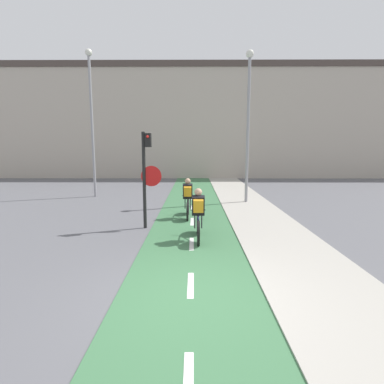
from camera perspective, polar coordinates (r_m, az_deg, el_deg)
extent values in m
plane|color=#5B5B60|center=(5.67, -0.31, -19.62)|extent=(120.00, 120.00, 0.00)
cube|color=#3D7047|center=(5.67, -0.31, -19.53)|extent=(2.70, 60.00, 0.02)
cube|color=white|center=(6.11, -0.26, -17.23)|extent=(0.12, 1.10, 0.00)
cube|color=white|center=(8.43, -0.08, -9.83)|extent=(0.12, 1.10, 0.00)
cube|color=white|center=(10.83, 0.02, -5.66)|extent=(0.12, 1.10, 0.00)
cube|color=white|center=(13.27, 0.08, -3.01)|extent=(0.12, 1.10, 0.00)
cube|color=white|center=(15.73, 0.12, -1.19)|extent=(0.12, 1.10, 0.00)
cube|color=#A8A399|center=(6.19, 25.33, -17.72)|extent=(2.40, 60.00, 0.05)
cube|color=#B2A899|center=(28.35, 0.23, 12.46)|extent=(60.00, 5.00, 9.24)
cube|color=#473D38|center=(29.09, 0.24, 22.07)|extent=(60.00, 5.20, 0.50)
cylinder|color=black|center=(9.93, -9.09, 2.10)|extent=(0.11, 0.11, 3.17)
cube|color=black|center=(9.84, -8.37, 9.73)|extent=(0.20, 0.20, 0.44)
sphere|color=red|center=(9.74, -8.48, 10.39)|extent=(0.09, 0.09, 0.09)
cone|color=red|center=(9.87, -7.77, 3.02)|extent=(0.67, 0.01, 0.67)
cone|color=silver|center=(9.87, -7.76, 3.02)|extent=(0.60, 0.02, 0.60)
cylinder|color=gray|center=(17.04, -18.47, 11.49)|extent=(0.14, 0.14, 7.37)
sphere|color=silver|center=(17.67, -19.10, 23.84)|extent=(0.36, 0.36, 0.36)
cylinder|color=gray|center=(14.63, 10.58, 11.17)|extent=(0.14, 0.14, 6.78)
sphere|color=silver|center=(15.20, 10.97, 24.45)|extent=(0.36, 0.36, 0.36)
cylinder|color=black|center=(8.26, 1.23, -7.89)|extent=(0.07, 0.69, 0.69)
cylinder|color=black|center=(9.29, 1.13, -6.02)|extent=(0.07, 0.69, 0.69)
cylinder|color=navy|center=(8.93, 1.16, -5.44)|extent=(0.04, 0.68, 0.43)
cylinder|color=navy|center=(8.44, 1.21, -6.14)|extent=(0.04, 0.35, 0.45)
cylinder|color=navy|center=(8.72, 1.18, -4.33)|extent=(0.04, 0.99, 0.07)
cylinder|color=navy|center=(8.46, 1.21, -7.55)|extent=(0.04, 0.41, 0.05)
cylinder|color=black|center=(9.20, 1.14, -3.45)|extent=(0.46, 0.03, 0.03)
cube|color=black|center=(8.54, 1.20, -2.57)|extent=(0.36, 0.31, 0.59)
sphere|color=tan|center=(8.52, 1.20, -0.01)|extent=(0.22, 0.22, 0.22)
cylinder|color=#232328|center=(8.60, 0.53, -5.52)|extent=(0.04, 0.07, 0.43)
cylinder|color=#232328|center=(8.61, 1.86, -5.51)|extent=(0.04, 0.07, 0.43)
cube|color=orange|center=(8.36, 1.22, -2.67)|extent=(0.28, 0.23, 0.39)
cylinder|color=black|center=(10.98, -0.86, -3.76)|extent=(0.07, 0.68, 0.68)
cylinder|color=black|center=(11.99, -0.76, -2.71)|extent=(0.07, 0.68, 0.68)
cylinder|color=black|center=(11.65, -0.79, -2.15)|extent=(0.04, 0.66, 0.42)
cylinder|color=black|center=(11.17, -0.84, -2.52)|extent=(0.04, 0.34, 0.45)
cylinder|color=black|center=(11.45, -0.81, -1.25)|extent=(0.04, 0.95, 0.07)
cylinder|color=black|center=(11.18, -0.84, -3.58)|extent=(0.04, 0.39, 0.05)
cylinder|color=black|center=(11.92, -0.76, -0.70)|extent=(0.46, 0.03, 0.03)
cube|color=black|center=(11.29, -0.82, 0.14)|extent=(0.36, 0.31, 0.59)
sphere|color=tan|center=(11.29, -0.82, 2.07)|extent=(0.22, 0.22, 0.22)
cylinder|color=#232328|center=(11.34, -1.33, -2.10)|extent=(0.04, 0.07, 0.43)
cylinder|color=#232328|center=(11.33, -0.31, -2.10)|extent=(0.04, 0.07, 0.43)
cube|color=orange|center=(11.11, -0.84, 0.11)|extent=(0.28, 0.23, 0.39)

